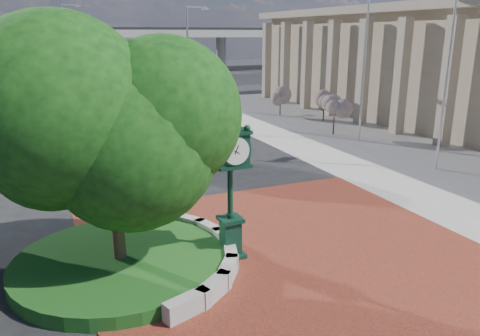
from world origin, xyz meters
The scene contains 17 objects.
ground centered at (0.00, 0.00, 0.00)m, with size 200.00×200.00×0.00m, color black.
plaza centered at (0.00, -1.00, 0.02)m, with size 12.00×12.00×0.04m, color maroon.
sidewalk centered at (16.00, 10.00, 0.02)m, with size 20.00×50.00×0.04m, color #9E9B93.
planter_wall centered at (-2.71, 0.00, 0.27)m, with size 2.96×6.77×0.54m.
grass_bed centered at (-5.00, 0.00, 0.20)m, with size 6.10×6.10×0.40m, color #123F15.
overpass centered at (-0.22, 70.00, 6.54)m, with size 90.00×12.00×7.50m.
tree_planter centered at (-5.00, 0.00, 3.72)m, with size 5.20×5.20×6.33m.
tree_street centered at (-4.00, 18.00, 3.24)m, with size 4.40×4.40×5.45m.
post_clock centered at (-1.77, -0.52, 2.54)m, with size 0.99×0.99×4.62m.
parked_car centered at (3.74, 37.16, 0.82)m, with size 1.94×4.82×1.64m, color #571E0C.
flagpole_a centered at (11.32, 4.25, 5.15)m, with size 1.52×0.58×10.06m.
flagpole_b centered at (11.83, 11.20, 5.66)m, with size 1.72×0.30×11.04m.
street_lamp_near centered at (4.53, 23.28, 5.02)m, with size 1.92×0.46×8.57m.
street_lamp_far centered at (-3.05, 45.49, 5.68)m, with size 2.17×0.45×9.69m.
shrub_near centered at (11.28, 13.26, 1.59)m, with size 1.20×1.20×2.20m.
shrub_mid centered at (13.56, 18.01, 1.59)m, with size 1.20×1.20×2.20m.
shrub_far centered at (11.62, 21.53, 1.59)m, with size 1.20×1.20×2.20m.
Camera 1 is at (-6.64, -12.62, 6.62)m, focal length 35.00 mm.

